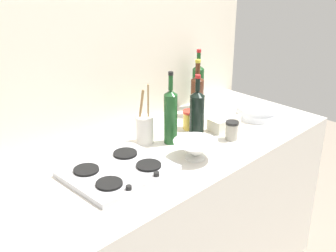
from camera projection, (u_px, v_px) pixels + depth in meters
counter_block at (168, 228)px, 2.21m from camera, size 1.80×0.70×0.90m
backsplash_panel at (115, 73)px, 2.16m from camera, size 1.90×0.06×2.38m
stovetop_hob at (118, 171)px, 1.82m from camera, size 0.42×0.34×0.04m
plate_stack at (257, 112)px, 2.39m from camera, size 0.23×0.23×0.06m
wine_bottle_leftmost at (197, 113)px, 2.12m from camera, size 0.07×0.07×0.32m
wine_bottle_mid_left at (198, 85)px, 2.49m from camera, size 0.07×0.07×0.34m
wine_bottle_mid_right at (197, 94)px, 2.38m from camera, size 0.07×0.07×0.32m
wine_bottle_rightmost at (171, 116)px, 2.04m from camera, size 0.06×0.06×0.36m
mixing_bowl at (195, 149)px, 1.93m from camera, size 0.20×0.20×0.09m
butter_dish at (224, 123)px, 2.24m from camera, size 0.17×0.10×0.06m
utensil_crock at (145, 129)px, 2.07m from camera, size 0.09×0.09×0.30m
condiment_jar_front at (232, 130)px, 2.11m from camera, size 0.06×0.06×0.09m
condiment_jar_rear at (190, 120)px, 2.23m from camera, size 0.08×0.08×0.10m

